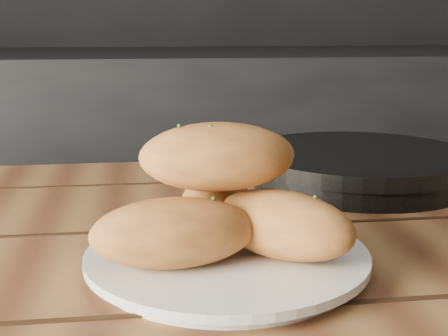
# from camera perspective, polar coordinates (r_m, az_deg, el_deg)

# --- Properties ---
(counter) EXTENTS (2.80, 0.60, 0.90)m
(counter) POSITION_cam_1_polar(r_m,az_deg,el_deg) (1.67, 7.86, -5.05)
(counter) COLOR black
(counter) RESTS_ON ground
(plate) EXTENTS (0.26, 0.26, 0.02)m
(plate) POSITION_cam_1_polar(r_m,az_deg,el_deg) (0.57, 0.28, -8.34)
(plate) COLOR white
(plate) RESTS_ON table
(bread_rolls) EXTENTS (0.24, 0.21, 0.12)m
(bread_rolls) POSITION_cam_1_polar(r_m,az_deg,el_deg) (0.55, -0.18, -3.34)
(bread_rolls) COLOR #C97B37
(bread_rolls) RESTS_ON plate
(skillet) EXTENTS (0.45, 0.31, 0.05)m
(skillet) POSITION_cam_1_polar(r_m,az_deg,el_deg) (0.89, 12.33, 0.21)
(skillet) COLOR black
(skillet) RESTS_ON table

